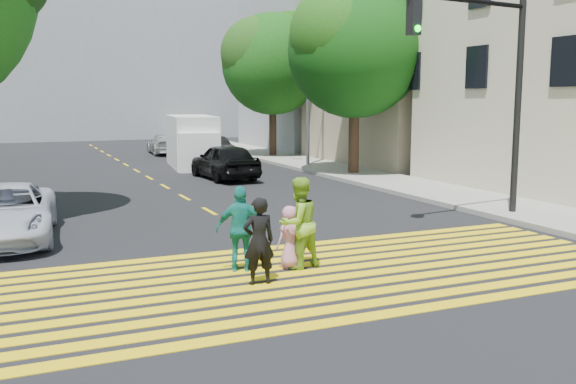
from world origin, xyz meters
TOP-DOWN VIEW (x-y plane):
  - ground at (0.00, 0.00)m, footprint 120.00×120.00m
  - sidewalk_right at (8.50, 15.00)m, footprint 3.00×60.00m
  - crosswalk at (0.00, 1.28)m, footprint 13.40×5.30m
  - lane_line at (0.00, 22.50)m, footprint 0.12×34.40m
  - building_right_tan at (15.00, 19.00)m, footprint 10.00×10.00m
  - building_right_grey at (15.00, 30.00)m, footprint 10.00×10.00m
  - backdrop_block at (0.00, 48.00)m, footprint 30.00×8.00m
  - tree_right_near at (8.52, 15.16)m, footprint 6.79×6.42m
  - tree_right_far at (8.59, 24.73)m, footprint 6.60×6.09m
  - pedestrian_man at (-1.38, 1.17)m, footprint 0.62×0.43m
  - pedestrian_woman at (-0.24, 1.92)m, footprint 1.05×0.90m
  - pedestrian_child at (-0.38, 2.00)m, footprint 0.71×0.56m
  - pedestrian_extra at (-1.37, 2.16)m, footprint 1.09×0.75m
  - white_sedan at (-5.68, 7.00)m, footprint 2.68×5.06m
  - dark_car_near at (2.86, 16.30)m, footprint 2.08×4.59m
  - silver_car at (3.25, 29.37)m, footprint 1.98×4.34m
  - dark_car_parked at (4.99, 24.74)m, footprint 1.71×4.00m
  - white_van at (2.89, 21.50)m, footprint 2.66×5.59m
  - traffic_signal at (6.68, 4.48)m, footprint 4.31×0.91m
  - street_lamp at (7.86, 19.03)m, footprint 2.17×0.26m

SIDE VIEW (x-z plane):
  - ground at x=0.00m, z-range 0.00..0.00m
  - lane_line at x=0.00m, z-range 0.00..0.01m
  - crosswalk at x=0.00m, z-range 0.00..0.01m
  - sidewalk_right at x=8.50m, z-range 0.00..0.15m
  - silver_car at x=3.25m, z-range 0.00..1.23m
  - pedestrian_child at x=-0.38m, z-range 0.00..1.28m
  - dark_car_parked at x=4.99m, z-range 0.00..1.28m
  - white_sedan at x=-5.68m, z-range 0.00..1.35m
  - dark_car_near at x=2.86m, z-range 0.00..1.53m
  - pedestrian_man at x=-1.38m, z-range 0.00..1.63m
  - pedestrian_extra at x=-1.37m, z-range 0.00..1.71m
  - pedestrian_woman at x=-0.24m, z-range 0.00..1.85m
  - white_van at x=2.89m, z-range -0.06..2.48m
  - traffic_signal at x=6.68m, z-range 0.94..7.29m
  - building_right_tan at x=15.00m, z-range 0.00..10.00m
  - building_right_grey at x=15.00m, z-range 0.00..10.00m
  - street_lamp at x=7.86m, z-range 0.71..10.30m
  - tree_right_far at x=8.59m, z-range 1.46..9.81m
  - tree_right_near at x=8.52m, z-range 1.51..10.06m
  - backdrop_block at x=0.00m, z-range 0.00..12.00m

